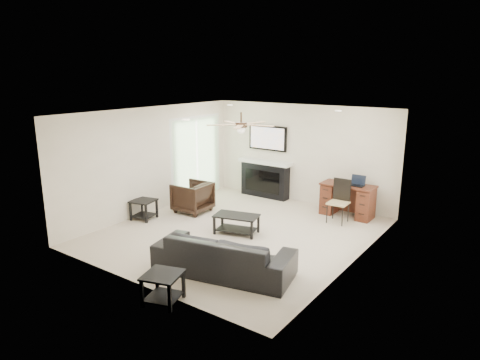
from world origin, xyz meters
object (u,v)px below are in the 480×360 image
(armchair, at_px, (192,197))
(coffee_table, at_px, (236,224))
(desk, at_px, (347,200))
(sofa, at_px, (224,254))
(fireplace_unit, at_px, (265,162))

(armchair, relative_size, coffee_table, 0.89)
(armchair, distance_m, desk, 3.65)
(sofa, bearing_deg, fireplace_unit, -78.66)
(armchair, height_order, desk, desk)
(sofa, relative_size, desk, 1.89)
(coffee_table, relative_size, desk, 0.74)
(fireplace_unit, height_order, desk, fireplace_unit)
(coffee_table, height_order, desk, desk)
(armchair, height_order, coffee_table, armchair)
(sofa, height_order, armchair, armchair)
(fireplace_unit, relative_size, desk, 1.57)
(desk, bearing_deg, armchair, -149.49)
(desk, bearing_deg, sofa, -97.73)
(coffee_table, height_order, fireplace_unit, fireplace_unit)
(armchair, relative_size, fireplace_unit, 0.42)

